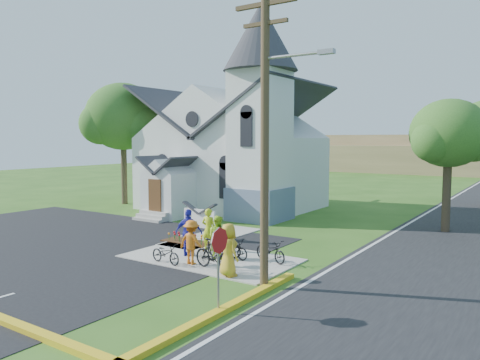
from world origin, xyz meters
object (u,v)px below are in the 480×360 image
Objects in this scene: bike_2 at (233,248)px; cyclist_4 at (228,250)px; cyclist_0 at (209,229)px; bike_0 at (166,253)px; bike_3 at (214,255)px; stop_sign at (219,252)px; utility_pole at (266,125)px; bike_1 at (224,247)px; cyclist_3 at (192,242)px; bike_4 at (271,251)px; church_sign at (200,219)px; cyclist_2 at (189,233)px; cyclist_1 at (218,237)px.

bike_2 is 2.53m from cyclist_4.
bike_0 is (-0.06, -2.70, -0.52)m from cyclist_0.
stop_sign is at bearing -134.96° from bike_3.
utility_pole is 4.74m from cyclist_4.
bike_1 is at bearing 114.71° from bike_2.
bike_1 is 0.96× the size of bike_2.
stop_sign reaches higher than bike_2.
cyclist_0 is at bearing 129.91° from stop_sign.
bike_3 is (-2.71, 3.37, -1.16)m from stop_sign.
cyclist_3 is (0.84, -2.18, -0.06)m from cyclist_0.
stop_sign is 5.90m from bike_4.
bike_0 is (1.81, -4.40, -0.57)m from church_sign.
cyclist_3 is at bearing 111.23° from cyclist_2.
bike_1 is at bearing 124.49° from stop_sign.
stop_sign is 1.41× the size of cyclist_1.
cyclist_2 is at bearing 119.92° from bike_2.
church_sign is 1.15× the size of bike_3.
bike_2 is 0.91× the size of cyclist_3.
cyclist_1 reaches higher than bike_1.
stop_sign is 1.47× the size of bike_4.
bike_1 is 2.66m from cyclist_4.
bike_3 is (3.93, -4.03, -0.40)m from church_sign.
cyclist_1 is at bearing -20.40° from cyclist_4.
cyclist_2 is 1.03× the size of bike_3.
bike_0 is 1.56m from cyclist_2.
cyclist_2 reaches higher than cyclist_1.
bike_3 reaches higher than bike_1.
cyclist_3 reaches higher than bike_2.
cyclist_1 is at bearing 38.54° from bike_3.
stop_sign is at bearing 145.45° from cyclist_4.
cyclist_4 is at bearing 120.92° from stop_sign.
stop_sign is at bearing -139.88° from bike_2.
bike_2 reaches higher than bike_0.
cyclist_2 is 2.44m from bike_3.
stop_sign is 1.30× the size of bike_3.
bike_2 is (-3.00, 2.43, -4.93)m from utility_pole.
bike_4 is (3.28, 2.55, 0.03)m from bike_0.
cyclist_2 is (-1.40, -0.57, 0.53)m from bike_1.
bike_1 is at bearing -26.20° from cyclist_4.
utility_pole is at bearing -35.60° from church_sign.
cyclist_1 is 0.90× the size of cyclist_2.
church_sign reaches higher than bike_0.
bike_4 is at bearing -21.88° from bike_3.
cyclist_2 is (-0.03, 1.45, 0.58)m from bike_0.
cyclist_0 reaches higher than bike_1.
bike_1 is (0.19, 0.18, -0.42)m from cyclist_1.
cyclist_0 is at bearing 80.61° from bike_2.
bike_1 is (3.18, -2.38, -0.52)m from church_sign.
bike_0 is 2.45m from bike_1.
cyclist_2 is at bearing 69.29° from bike_3.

